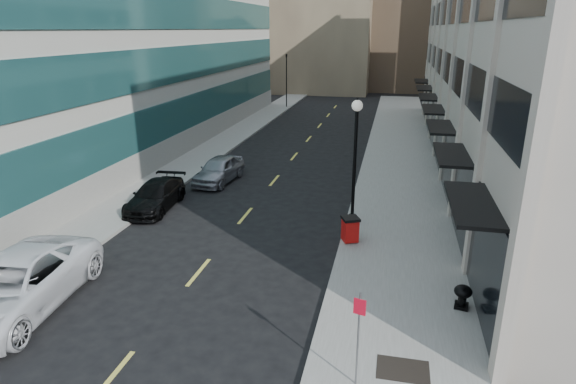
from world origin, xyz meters
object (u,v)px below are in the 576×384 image
at_px(sign_post, 359,327).
at_px(urn_planter, 463,294).
at_px(lamppost, 355,151).
at_px(traffic_signal, 286,57).
at_px(car_silver_sedan, 219,170).
at_px(trash_bin, 350,228).
at_px(car_white_van, 14,285).
at_px(car_black_pickup, 155,196).

relative_size(sign_post, urn_planter, 3.34).
relative_size(lamppost, urn_planter, 7.33).
relative_size(traffic_signal, sign_post, 2.61).
height_order(traffic_signal, sign_post, traffic_signal).
xyz_separation_m(car_silver_sedan, trash_bin, (8.60, -7.26, -0.02)).
xyz_separation_m(car_white_van, car_silver_sedan, (1.60, 14.73, -0.15)).
bearing_deg(car_black_pickup, car_white_van, -93.83).
xyz_separation_m(car_black_pickup, trash_bin, (10.20, -2.26, 0.06)).
relative_size(car_white_van, car_black_pickup, 1.39).
bearing_deg(sign_post, traffic_signal, 120.30).
distance_m(car_white_van, urn_planter, 14.61).
bearing_deg(lamppost, car_white_van, -136.46).
bearing_deg(car_silver_sedan, sign_post, -53.89).
bearing_deg(car_black_pickup, trash_bin, -16.30).
relative_size(car_white_van, urn_planter, 8.29).
relative_size(trash_bin, lamppost, 0.19).
relative_size(car_black_pickup, sign_post, 1.78).
distance_m(car_black_pickup, trash_bin, 10.45).
bearing_deg(car_white_van, traffic_signal, 86.11).
bearing_deg(traffic_signal, car_silver_sedan, -85.46).
height_order(traffic_signal, car_white_van, traffic_signal).
bearing_deg(sign_post, car_black_pickup, 150.99).
xyz_separation_m(car_white_van, urn_planter, (14.29, 3.06, -0.29)).
bearing_deg(trash_bin, car_black_pickup, 143.02).
bearing_deg(trash_bin, sign_post, -107.99).
relative_size(car_white_van, sign_post, 2.48).
relative_size(car_black_pickup, lamppost, 0.81).
xyz_separation_m(traffic_signal, car_black_pickup, (0.70, -34.00, -5.03)).
bearing_deg(sign_post, trash_bin, 112.01).
bearing_deg(car_white_van, urn_planter, 7.27).
bearing_deg(traffic_signal, lamppost, -72.44).
relative_size(car_black_pickup, urn_planter, 5.95).
distance_m(traffic_signal, car_white_van, 43.99).
bearing_deg(car_black_pickup, traffic_signal, 87.35).
distance_m(car_black_pickup, lamppost, 10.51).
bearing_deg(lamppost, car_silver_sedan, 148.89).
bearing_deg(lamppost, traffic_signal, 107.56).
bearing_deg(car_silver_sedan, car_white_van, -91.03).
distance_m(lamppost, urn_planter, 8.31).
distance_m(traffic_signal, car_black_pickup, 34.38).
bearing_deg(car_black_pickup, sign_post, -48.33).
distance_m(trash_bin, urn_planter, 6.01).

